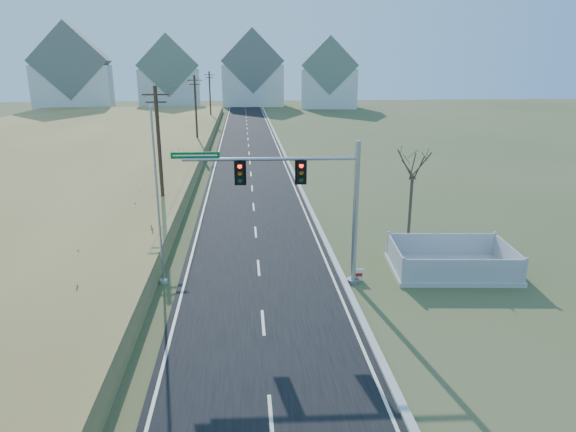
% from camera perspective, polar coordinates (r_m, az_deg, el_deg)
% --- Properties ---
extents(ground, '(260.00, 260.00, 0.00)m').
position_cam_1_polar(ground, '(23.71, -2.98, -9.57)').
color(ground, '#404F26').
rests_on(ground, ground).
extents(road, '(8.00, 180.00, 0.06)m').
position_cam_1_polar(road, '(72.02, -4.45, 8.28)').
color(road, black).
rests_on(road, ground).
extents(curb, '(0.30, 180.00, 0.18)m').
position_cam_1_polar(curb, '(72.17, -1.12, 8.39)').
color(curb, '#B2AFA8').
rests_on(curb, ground).
extents(reed_marsh, '(38.00, 110.00, 1.30)m').
position_cam_1_polar(reed_marsh, '(66.30, -25.71, 6.51)').
color(reed_marsh, tan).
rests_on(reed_marsh, ground).
extents(utility_pole_near, '(1.80, 0.26, 9.00)m').
position_cam_1_polar(utility_pole_near, '(37.19, -14.10, 7.22)').
color(utility_pole_near, '#422D1E').
rests_on(utility_pole_near, ground).
extents(utility_pole_mid, '(1.80, 0.26, 9.00)m').
position_cam_1_polar(utility_pole_mid, '(66.77, -10.19, 11.44)').
color(utility_pole_mid, '#422D1E').
rests_on(utility_pole_mid, ground).
extents(utility_pole_far, '(1.80, 0.26, 9.00)m').
position_cam_1_polar(utility_pole_far, '(96.61, -8.66, 13.05)').
color(utility_pole_far, '#422D1E').
rests_on(utility_pole_far, ground).
extents(condo_nw, '(17.69, 13.38, 19.05)m').
position_cam_1_polar(condo_nw, '(126.92, -22.81, 14.17)').
color(condo_nw, white).
rests_on(condo_nw, ground).
extents(condo_nnw, '(14.93, 11.17, 17.03)m').
position_cam_1_polar(condo_nnw, '(130.47, -13.04, 14.71)').
color(condo_nnw, white).
rests_on(condo_nnw, ground).
extents(condo_n, '(15.27, 10.20, 18.54)m').
position_cam_1_polar(condo_n, '(133.32, -3.97, 15.40)').
color(condo_n, white).
rests_on(condo_n, ground).
extents(condo_ne, '(14.12, 10.51, 16.52)m').
position_cam_1_polar(condo_ne, '(127.00, 4.55, 14.98)').
color(condo_ne, white).
rests_on(condo_ne, ground).
extents(traffic_signal_mast, '(8.85, 0.69, 7.04)m').
position_cam_1_polar(traffic_signal_mast, '(24.18, 3.23, 1.96)').
color(traffic_signal_mast, '#9EA0A5').
rests_on(traffic_signal_mast, ground).
extents(fence_enclosure, '(6.56, 4.78, 1.41)m').
position_cam_1_polar(fence_enclosure, '(28.23, 17.63, -5.32)').
color(fence_enclosure, '#B7B5AD').
rests_on(fence_enclosure, ground).
extents(open_sign, '(0.50, 0.07, 0.62)m').
position_cam_1_polar(open_sign, '(25.97, 7.81, -6.48)').
color(open_sign, white).
rests_on(open_sign, ground).
extents(flagpole, '(0.39, 0.39, 8.64)m').
position_cam_1_polar(flagpole, '(25.19, -14.15, -0.04)').
color(flagpole, '#B7B5AD').
rests_on(flagpole, ground).
extents(bare_tree, '(2.25, 2.25, 5.97)m').
position_cam_1_polar(bare_tree, '(31.35, 13.76, 5.79)').
color(bare_tree, '#4C3F33').
rests_on(bare_tree, ground).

